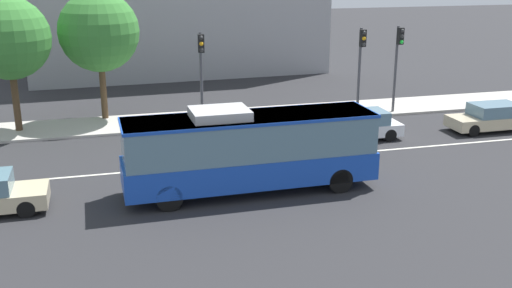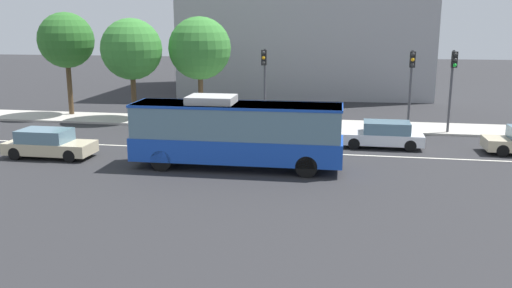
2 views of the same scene
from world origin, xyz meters
The scene contains 13 objects.
ground_plane centered at (0.00, 0.00, 0.00)m, with size 160.00×160.00×0.00m, color #28282B.
sidewalk_kerb centered at (0.00, 7.82, 0.07)m, with size 80.00×3.79×0.14m, color #B2ADA3.
lane_centre_line centered at (0.00, 0.00, 0.01)m, with size 76.00×0.16×0.01m, color silver.
transit_bus centered at (-0.74, -3.47, 1.81)m, with size 10.03×2.64×3.46m.
sedan_beige centered at (-10.75, -3.12, 0.72)m, with size 4.51×1.83×1.46m.
sedan_white centered at (6.45, 2.14, 0.72)m, with size 4.52×1.86×1.46m.
traffic_light_near_corner centered at (-0.92, 6.23, 3.56)m, with size 0.34×0.62×5.20m.
traffic_light_mid_block centered at (10.67, 6.35, 3.56)m, with size 0.34×0.62×5.20m.
traffic_light_far_corner centered at (8.20, 6.05, 3.56)m, with size 0.33×0.62×5.20m.
street_tree_kerbside_left centered at (-10.58, 7.88, 5.01)m, with size 4.26×4.26×7.16m.
street_tree_kerbside_centre centered at (-6.06, 9.32, 5.04)m, with size 4.44×4.44×7.27m.
street_tree_kerbside_right centered at (-15.95, 8.78, 5.55)m, with size 4.02×4.02×7.59m.
office_block_background centered at (0.04, 27.57, 8.50)m, with size 23.69×17.39×17.00m.
Camera 2 is at (4.39, -27.65, 6.81)m, focal length 37.29 mm.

